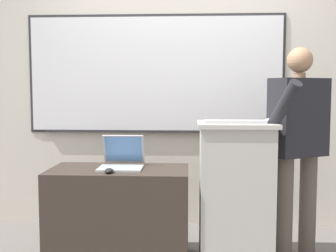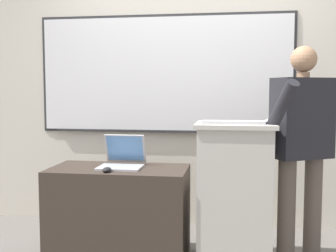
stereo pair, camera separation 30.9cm
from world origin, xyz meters
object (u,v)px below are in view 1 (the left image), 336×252
person_presenter (298,138)px  wireless_keyboard (235,122)px  lectern_podium (235,193)px  side_desk (119,215)px  computer_mouse_by_laptop (109,171)px  computer_mouse_by_keyboard (269,121)px  laptop (122,159)px

person_presenter → wireless_keyboard: person_presenter is taller
lectern_podium → side_desk: size_ratio=1.02×
computer_mouse_by_laptop → computer_mouse_by_keyboard: 1.19m
lectern_podium → laptop: bearing=175.7°
lectern_podium → computer_mouse_by_laptop: size_ratio=10.49×
lectern_podium → computer_mouse_by_laptop: 0.94m
lectern_podium → computer_mouse_by_laptop: (-0.90, -0.17, 0.19)m
person_presenter → computer_mouse_by_keyboard: bearing=-170.8°
lectern_podium → laptop: lectern_podium is taller
lectern_podium → computer_mouse_by_laptop: lectern_podium is taller
computer_mouse_by_laptop → side_desk: bearing=77.0°
lectern_podium → computer_mouse_by_keyboard: bearing=-10.1°
lectern_podium → laptop: 0.88m
computer_mouse_by_laptop → computer_mouse_by_keyboard: computer_mouse_by_keyboard is taller
laptop → wireless_keyboard: bearing=-8.5°
lectern_podium → computer_mouse_by_keyboard: computer_mouse_by_keyboard is taller
lectern_podium → person_presenter: (0.48, 0.16, 0.39)m
person_presenter → laptop: (-1.33, -0.09, -0.15)m
wireless_keyboard → computer_mouse_by_keyboard: (0.24, 0.02, 0.01)m
side_desk → wireless_keyboard: (0.85, -0.06, 0.71)m
computer_mouse_by_laptop → laptop: bearing=76.6°
lectern_podium → person_presenter: 0.64m
laptop → computer_mouse_by_keyboard: bearing=-5.5°
side_desk → computer_mouse_by_laptop: size_ratio=10.28×
side_desk → computer_mouse_by_keyboard: size_ratio=10.28×
wireless_keyboard → computer_mouse_by_laptop: 0.96m
computer_mouse_by_laptop → lectern_podium: bearing=10.7°
lectern_podium → wireless_keyboard: size_ratio=2.45×
wireless_keyboard → computer_mouse_by_laptop: size_ratio=4.28×
side_desk → wireless_keyboard: 1.10m
computer_mouse_by_laptop → wireless_keyboard: bearing=7.1°
person_presenter → computer_mouse_by_laptop: size_ratio=16.01×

